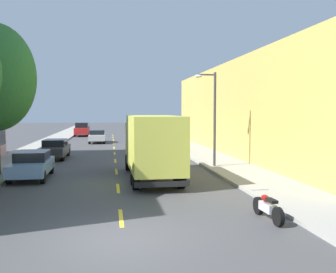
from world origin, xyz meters
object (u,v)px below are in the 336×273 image
at_px(parked_sedan_sky, 32,164).
at_px(parked_sedan_charcoal, 55,149).
at_px(street_lamp, 212,111).
at_px(parked_motorcycle, 268,207).
at_px(parked_sedan_orange, 142,129).
at_px(delivery_box_truck, 152,143).
at_px(parked_hatchback_navy, 145,132).
at_px(parked_wagon_forest, 161,141).
at_px(parked_suv_red, 82,129).
at_px(moving_silver_sedan, 97,136).
at_px(parked_suv_teal, 150,133).

height_order(parked_sedan_sky, parked_sedan_charcoal, same).
distance_m(street_lamp, parked_motorcycle, 11.97).
relative_size(parked_sedan_orange, parked_sedan_charcoal, 0.99).
relative_size(delivery_box_truck, parked_hatchback_navy, 1.96).
bearing_deg(parked_wagon_forest, parked_suv_red, 111.85).
xyz_separation_m(parked_sedan_charcoal, parked_motorcycle, (9.23, -18.05, -0.34)).
xyz_separation_m(delivery_box_truck, moving_silver_sedan, (-3.60, 24.22, -1.15)).
xyz_separation_m(parked_suv_teal, parked_motorcycle, (0.36, -34.06, -0.58)).
distance_m(parked_suv_red, parked_hatchback_navy, 9.36).
distance_m(street_lamp, parked_sedan_sky, 10.98).
relative_size(street_lamp, parked_wagon_forest, 1.23).
height_order(parked_suv_red, parked_hatchback_navy, parked_suv_red).
bearing_deg(street_lamp, parked_motorcycle, -95.85).
height_order(parked_suv_teal, parked_suv_red, same).
bearing_deg(parked_wagon_forest, parked_sedan_orange, 89.46).
bearing_deg(street_lamp, delivery_box_truck, -140.33).
bearing_deg(parked_sedan_orange, parked_suv_red, -160.09).
distance_m(parked_sedan_sky, parked_motorcycle, 13.11).
relative_size(street_lamp, parked_suv_red, 1.21).
distance_m(parked_wagon_forest, moving_silver_sedan, 11.12).
relative_size(delivery_box_truck, parked_sedan_orange, 1.77).
distance_m(parked_hatchback_navy, moving_silver_sedan, 10.43).
relative_size(street_lamp, moving_silver_sedan, 1.29).
distance_m(parked_sedan_orange, parked_sedan_charcoal, 30.88).
bearing_deg(parked_sedan_sky, parked_suv_red, 89.81).
relative_size(parked_wagon_forest, parked_hatchback_navy, 1.17).
xyz_separation_m(delivery_box_truck, parked_wagon_forest, (2.45, 14.89, -1.09)).
xyz_separation_m(parked_suv_teal, parked_hatchback_navy, (-0.11, 6.71, -0.23)).
bearing_deg(parked_hatchback_navy, parked_sedan_sky, -105.54).
relative_size(parked_sedan_charcoal, parked_motorcycle, 2.21).
distance_m(street_lamp, parked_hatchback_navy, 29.46).
relative_size(parked_suv_teal, parked_wagon_forest, 1.02).
distance_m(street_lamp, parked_suv_red, 34.57).
bearing_deg(moving_silver_sedan, parked_suv_teal, 15.93).
xyz_separation_m(parked_sedan_charcoal, parked_suv_red, (0.14, 26.35, 0.24)).
bearing_deg(parked_hatchback_navy, parked_sedan_charcoal, -111.10).
bearing_deg(parked_sedan_orange, parked_hatchback_navy, -91.67).
bearing_deg(parked_suv_red, delivery_box_truck, -80.40).
height_order(parked_hatchback_navy, parked_motorcycle, parked_hatchback_navy).
distance_m(street_lamp, parked_suv_teal, 22.77).
bearing_deg(parked_motorcycle, parked_wagon_forest, 91.25).
xyz_separation_m(delivery_box_truck, parked_sedan_charcoal, (-6.29, 9.98, -1.15)).
distance_m(parked_sedan_orange, parked_suv_teal, 13.54).
bearing_deg(parked_suv_teal, parked_suv_red, 130.19).
bearing_deg(parked_sedan_sky, parked_wagon_forest, 57.45).
bearing_deg(parked_wagon_forest, street_lamp, -81.68).
bearing_deg(parked_hatchback_navy, parked_suv_red, 157.15).
height_order(delivery_box_truck, parked_hatchback_navy, delivery_box_truck).
bearing_deg(parked_motorcycle, delivery_box_truck, 110.05).
xyz_separation_m(parked_suv_teal, parked_wagon_forest, (-0.14, -11.09, -0.18)).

